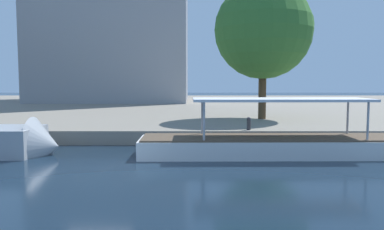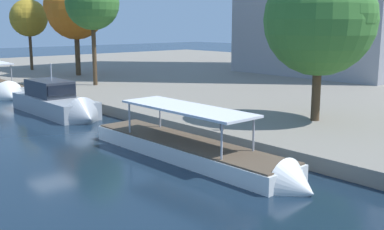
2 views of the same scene
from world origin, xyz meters
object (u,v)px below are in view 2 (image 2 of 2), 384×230
Objects in this scene: mooring_bollard_0 at (222,124)px; tree_2 at (28,18)px; tour_boat_2 at (199,156)px; tree_1 at (93,3)px; motor_yacht_1 at (58,106)px; tree_3 at (324,17)px; tree_0 at (73,10)px.

tree_2 reaches higher than mooring_bollard_0.
tree_1 is (-24.59, 8.30, 8.51)m from tour_boat_2.
mooring_bollard_0 is at bearing 118.04° from tour_boat_2.
mooring_bollard_0 is (-1.88, 3.43, 0.88)m from tour_boat_2.
tree_1 is (-8.35, 8.07, 8.09)m from motor_yacht_1.
motor_yacht_1 is 16.25m from tour_boat_2.
tour_boat_2 is at bearing -61.30° from mooring_bollard_0.
tree_3 is at bearing 3.96° from tree_1.
tree_2 is (-44.08, 9.86, 7.29)m from tour_boat_2.
tree_1 reaches higher than mooring_bollard_0.
motor_yacht_1 is 0.96× the size of tree_1.
tour_boat_2 is 36.87m from tree_0.
tree_1 is at bearing -4.56° from tree_2.
tour_boat_2 is 4.01m from mooring_bollard_0.
tree_1 reaches higher than tour_boat_2.
tour_boat_2 is (16.24, -0.23, -0.43)m from motor_yacht_1.
tree_3 is at bearing -1.96° from tree_0.
tree_0 reaches higher than mooring_bollard_0.
mooring_bollard_0 is 24.45m from tree_1.
motor_yacht_1 is 1.05× the size of tree_3.
motor_yacht_1 is 0.93× the size of tree_0.
tree_2 is 0.95× the size of tree_3.
tree_3 is (34.39, -1.18, -1.17)m from tree_0.
tree_3 is at bearing 88.19° from tour_boat_2.
tree_2 is (-27.84, 9.63, 6.87)m from motor_yacht_1.
tree_1 is (9.60, -2.89, 0.43)m from tree_0.
tree_2 reaches higher than motor_yacht_1.
mooring_bollard_0 is 43.16m from tree_2.
motor_yacht_1 is 1.11× the size of tree_2.
tree_3 is (16.44, 9.79, 6.49)m from motor_yacht_1.
mooring_bollard_0 is 0.07× the size of tree_3.
tree_3 is at bearing 30.88° from motor_yacht_1.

